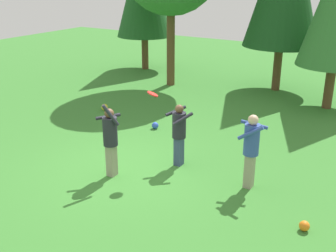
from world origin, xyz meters
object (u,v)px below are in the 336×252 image
object	(u,v)px
person_thrower	(110,136)
ball_orange	(304,226)
ball_blue	(155,125)
frisbee	(153,94)
person_bystander	(251,145)
person_catcher	(179,130)
ball_yellow	(105,107)

from	to	relation	value
person_thrower	ball_orange	size ratio (longest dim) A/B	9.19
person_thrower	ball_blue	bearing A→B (deg)	56.54
person_thrower	frisbee	world-z (taller)	frisbee
person_bystander	person_catcher	bearing A→B (deg)	-14.78
ball_yellow	frisbee	bearing A→B (deg)	-36.26
person_bystander	frisbee	world-z (taller)	frisbee
ball_blue	person_thrower	bearing A→B (deg)	-75.14
ball_orange	person_bystander	bearing A→B (deg)	145.47
person_bystander	ball_orange	bearing A→B (deg)	135.64
person_thrower	person_catcher	size ratio (longest dim) A/B	1.17
person_thrower	person_catcher	world-z (taller)	person_thrower
ball_blue	ball_yellow	world-z (taller)	ball_yellow
person_bystander	person_thrower	bearing A→B (deg)	11.47
person_thrower	ball_orange	distance (m)	4.61
ball_orange	ball_yellow	bearing A→B (deg)	155.41
person_catcher	person_bystander	xyz separation A→B (m)	(1.93, -0.17, 0.09)
person_thrower	person_bystander	xyz separation A→B (m)	(3.00, 1.17, 0.03)
person_catcher	ball_blue	bearing A→B (deg)	-99.24
person_thrower	ball_blue	xyz separation A→B (m)	(-0.83, 3.15, -0.90)
ball_yellow	ball_orange	bearing A→B (deg)	-24.59
person_bystander	ball_orange	xyz separation A→B (m)	(1.53, -1.05, -0.93)
person_thrower	ball_blue	world-z (taller)	person_thrower
person_bystander	ball_yellow	distance (m)	6.88
person_catcher	frisbee	bearing A→B (deg)	0.00
frisbee	ball_blue	distance (m)	3.37
person_bystander	ball_blue	size ratio (longest dim) A/B	8.30
person_catcher	ball_blue	distance (m)	2.76
person_bystander	ball_yellow	bearing A→B (deg)	-31.74
frisbee	ball_yellow	distance (m)	5.30
ball_blue	ball_yellow	bearing A→B (deg)	167.22
frisbee	ball_yellow	size ratio (longest dim) A/B	1.61
ball_yellow	ball_orange	xyz separation A→B (m)	(7.85, -3.59, -0.01)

